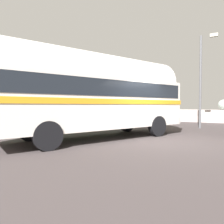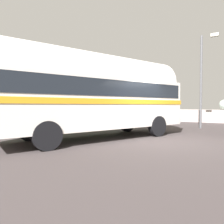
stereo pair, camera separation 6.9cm
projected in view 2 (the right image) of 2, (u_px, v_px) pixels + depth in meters
The scene contains 5 objects.
ground at pixel (162, 142), 8.15m from camera, with size 32.00×26.00×0.02m.
breakwater at pixel (197, 114), 18.45m from camera, with size 31.36×1.95×2.38m.
vintage_coach at pixel (98, 92), 8.90m from camera, with size 5.73×8.80×3.70m.
second_coach at pixel (53, 96), 12.64m from camera, with size 6.16×8.69×3.70m.
lamp_post at pixel (203, 76), 12.81m from camera, with size 1.02×0.24×5.88m.
Camera 2 is at (2.30, -8.03, 1.46)m, focal length 32.64 mm.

